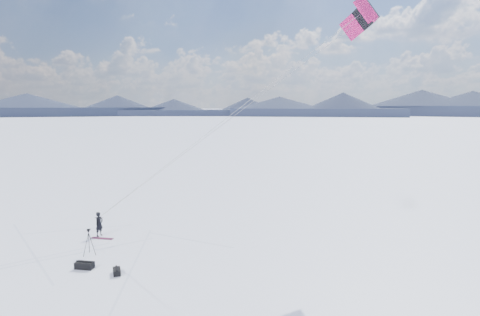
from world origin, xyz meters
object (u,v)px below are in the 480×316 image
at_px(tripod, 89,238).
at_px(snowkiter, 100,236).
at_px(gear_bag_a, 84,265).
at_px(gear_bag_b, 117,271).
at_px(snowboard, 102,238).

bearing_deg(tripod, snowkiter, 109.24).
relative_size(snowkiter, gear_bag_a, 1.60).
height_order(gear_bag_a, gear_bag_b, gear_bag_a).
relative_size(snowboard, gear_bag_a, 1.47).
height_order(snowboard, gear_bag_a, gear_bag_a).
xyz_separation_m(tripod, gear_bag_b, (3.07, -1.72, -0.83)).
bearing_deg(snowkiter, gear_bag_b, -125.49).
xyz_separation_m(snowkiter, snowboard, (0.51, -0.41, 0.02)).
bearing_deg(gear_bag_a, tripod, 113.28).
relative_size(snowboard, tripod, 0.96).
bearing_deg(snowkiter, snowboard, -119.27).
bearing_deg(tripod, gear_bag_a, -67.49).
relative_size(snowkiter, tripod, 1.05).
bearing_deg(snowkiter, tripod, -141.69).
height_order(snowkiter, tripod, tripod).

